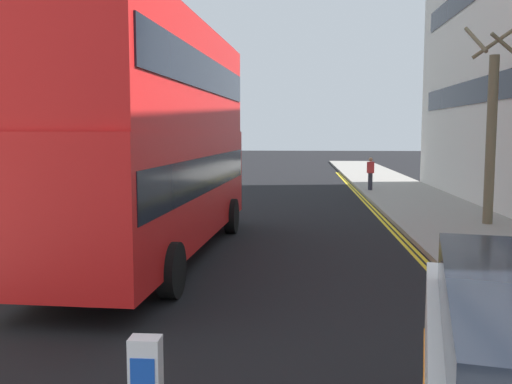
% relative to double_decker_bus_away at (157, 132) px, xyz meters
% --- Properties ---
extents(sidewalk_right, '(4.00, 80.00, 0.14)m').
position_rel_double_decker_bus_away_xyz_m(sidewalk_right, '(8.52, 3.19, -2.96)').
color(sidewalk_right, gray).
rests_on(sidewalk_right, ground).
extents(sidewalk_left, '(4.00, 80.00, 0.14)m').
position_rel_double_decker_bus_away_xyz_m(sidewalk_left, '(-4.48, 3.19, -2.96)').
color(sidewalk_left, gray).
rests_on(sidewalk_left, ground).
extents(kerb_line_outer, '(0.10, 56.00, 0.01)m').
position_rel_double_decker_bus_away_xyz_m(kerb_line_outer, '(6.42, 1.19, -3.03)').
color(kerb_line_outer, yellow).
rests_on(kerb_line_outer, ground).
extents(kerb_line_inner, '(0.10, 56.00, 0.01)m').
position_rel_double_decker_bus_away_xyz_m(kerb_line_inner, '(6.26, 1.19, -3.03)').
color(kerb_line_inner, yellow).
rests_on(kerb_line_inner, ground).
extents(double_decker_bus_away, '(3.17, 10.91, 5.64)m').
position_rel_double_decker_bus_away_xyz_m(double_decker_bus_away, '(0.00, 0.00, 0.00)').
color(double_decker_bus_away, red).
rests_on(double_decker_bus_away, ground).
extents(pedestrian_far, '(0.34, 0.22, 1.62)m').
position_rel_double_decker_bus_away_xyz_m(pedestrian_far, '(7.00, 15.03, -2.04)').
color(pedestrian_far, '#2D2D38').
rests_on(pedestrian_far, sidewalk_right).
extents(street_tree_near, '(1.82, 1.77, 6.37)m').
position_rel_double_decker_bus_away_xyz_m(street_tree_near, '(9.41, 4.82, 0.19)').
color(street_tree_near, '#6B6047').
rests_on(street_tree_near, sidewalk_right).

